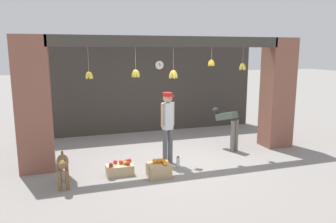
# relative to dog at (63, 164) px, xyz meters

# --- Properties ---
(ground_plane) EXTENTS (60.00, 60.00, 0.00)m
(ground_plane) POSITION_rel_dog_xyz_m (2.47, 0.80, -0.43)
(ground_plane) COLOR gray
(shop_back_wall) EXTENTS (7.26, 0.12, 2.84)m
(shop_back_wall) POSITION_rel_dog_xyz_m (2.47, 3.70, 0.99)
(shop_back_wall) COLOR #38332D
(shop_back_wall) RESTS_ON ground_plane
(shop_pillar_left) EXTENTS (0.70, 0.60, 2.84)m
(shop_pillar_left) POSITION_rel_dog_xyz_m (-0.52, 1.10, 0.99)
(shop_pillar_left) COLOR brown
(shop_pillar_left) RESTS_ON ground_plane
(shop_pillar_right) EXTENTS (0.70, 0.60, 2.84)m
(shop_pillar_right) POSITION_rel_dog_xyz_m (5.45, 1.10, 0.99)
(shop_pillar_right) COLOR brown
(shop_pillar_right) RESTS_ON ground_plane
(storefront_awning) EXTENTS (5.36, 0.26, 0.96)m
(storefront_awning) POSITION_rel_dog_xyz_m (2.46, 0.92, 2.25)
(storefront_awning) COLOR #3D3833
(dog) EXTENTS (0.22, 0.80, 0.64)m
(dog) POSITION_rel_dog_xyz_m (0.00, 0.00, 0.00)
(dog) COLOR brown
(dog) RESTS_ON ground_plane
(shopkeeper) EXTENTS (0.33, 0.29, 1.62)m
(shopkeeper) POSITION_rel_dog_xyz_m (2.26, 0.62, 0.52)
(shopkeeper) COLOR #56565B
(shopkeeper) RESTS_ON ground_plane
(worker_stooping) EXTENTS (0.46, 0.77, 1.04)m
(worker_stooping) POSITION_rel_dog_xyz_m (4.07, 1.18, 0.26)
(worker_stooping) COLOR #6B665B
(worker_stooping) RESTS_ON ground_plane
(fruit_crate_oranges) EXTENTS (0.46, 0.39, 0.35)m
(fruit_crate_oranges) POSITION_rel_dog_xyz_m (1.86, -0.07, -0.28)
(fruit_crate_oranges) COLOR tan
(fruit_crate_oranges) RESTS_ON ground_plane
(fruit_crate_apples) EXTENTS (0.55, 0.32, 0.29)m
(fruit_crate_apples) POSITION_rel_dog_xyz_m (1.12, 0.27, -0.31)
(fruit_crate_apples) COLOR tan
(fruit_crate_apples) RESTS_ON ground_plane
(water_bottle) EXTENTS (0.07, 0.07, 0.24)m
(water_bottle) POSITION_rel_dog_xyz_m (2.41, 0.34, -0.32)
(water_bottle) COLOR silver
(water_bottle) RESTS_ON ground_plane
(wall_clock) EXTENTS (0.28, 0.03, 0.28)m
(wall_clock) POSITION_rel_dog_xyz_m (2.96, 3.63, 1.65)
(wall_clock) COLOR black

